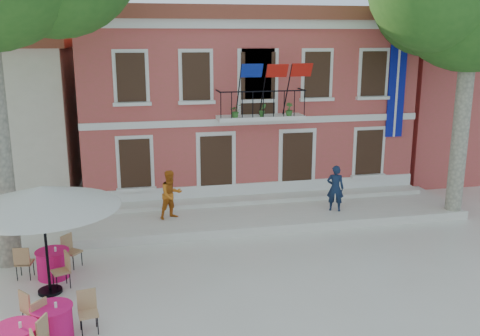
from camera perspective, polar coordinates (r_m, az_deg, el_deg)
name	(u,v)px	position (r m, az deg, el deg)	size (l,w,h in m)	color
ground	(239,274)	(15.11, -0.14, -11.22)	(90.00, 90.00, 0.00)	beige
main_building	(236,97)	(24.01, -0.42, 7.59)	(13.50, 9.59, 7.50)	#BF4546
neighbor_east	(461,100)	(29.80, 22.53, 6.68)	(9.40, 9.40, 6.40)	#BF4546
terrace	(267,214)	(19.46, 2.94, -4.90)	(14.00, 3.40, 0.30)	silver
patio_umbrella	(42,197)	(14.03, -20.40, -2.96)	(3.82, 3.82, 2.84)	black
pedestrian_navy	(335,188)	(19.39, 10.13, -2.13)	(0.61, 0.40, 1.67)	#101E38
pedestrian_orange	(171,195)	(18.43, -7.37, -2.83)	(0.82, 0.64, 1.69)	#C66317
cafe_table_1	(53,321)	(12.66, -19.36, -15.15)	(1.75, 1.85, 0.95)	#DE1459
cafe_table_3	(53,263)	(15.59, -19.33, -9.50)	(1.74, 1.85, 0.95)	#DE1459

